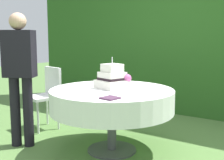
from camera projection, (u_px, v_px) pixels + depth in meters
The scene contains 10 objects.
ground_plane at pixel (112, 150), 3.41m from camera, with size 20.00×20.00×0.00m, color #547A3D.
foliage_hedge at pixel (185, 27), 5.05m from camera, with size 6.19×0.56×3.00m, color #28561E.
cake_table at pixel (112, 100), 3.32m from camera, with size 1.41×1.41×0.73m.
wedding_cake at pixel (113, 78), 3.36m from camera, with size 0.40×0.39×0.36m.
serving_plate_near at pixel (161, 93), 3.06m from camera, with size 0.13×0.13×0.01m, color white.
serving_plate_far at pixel (116, 94), 2.97m from camera, with size 0.14×0.14×0.01m, color white.
serving_plate_left at pixel (84, 91), 3.15m from camera, with size 0.11×0.11×0.01m, color white.
napkin_stack at pixel (110, 98), 2.78m from camera, with size 0.15×0.15×0.01m, color #4C2D47.
garden_chair at pixel (47, 92), 4.20m from camera, with size 0.48×0.48×0.89m.
standing_person at pixel (20, 70), 3.44m from camera, with size 0.41×0.35×1.60m.
Camera 1 is at (1.83, -2.69, 1.31)m, focal length 46.59 mm.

